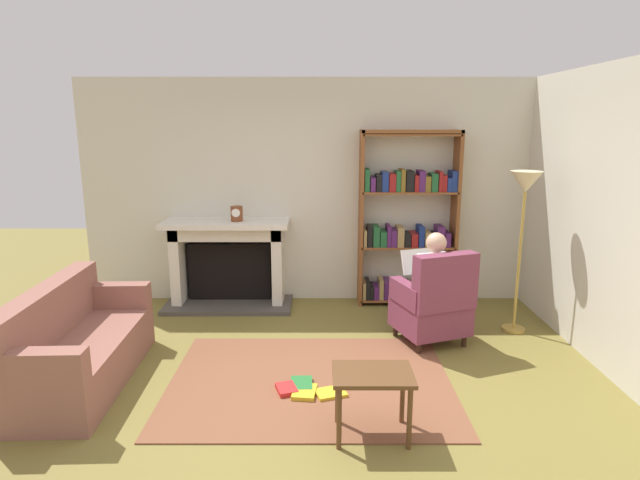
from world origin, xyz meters
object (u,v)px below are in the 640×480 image
bookshelf (406,223)px  seated_reader (427,281)px  fireplace (227,260)px  armchair_reading (433,303)px  mantel_clock (235,214)px  sofa_floral (74,348)px  floor_lamp (523,197)px  side_table (371,383)px

bookshelf → seated_reader: size_ratio=1.84×
fireplace → armchair_reading: bearing=-28.0°
bookshelf → fireplace: bearing=-179.1°
mantel_clock → sofa_floral: (-1.09, -1.90, -0.82)m
mantel_clock → seated_reader: 2.35m
seated_reader → fireplace: bearing=-45.9°
seated_reader → floor_lamp: 1.30m
mantel_clock → side_table: bearing=-63.5°
armchair_reading → side_table: armchair_reading is taller
fireplace → mantel_clock: size_ratio=8.60×
fireplace → bookshelf: bearing=0.9°
bookshelf → armchair_reading: bookshelf is taller
fireplace → armchair_reading: fireplace is taller
armchair_reading → seated_reader: 0.23m
fireplace → sofa_floral: size_ratio=0.88×
mantel_clock → bookshelf: bookshelf is taller
fireplace → seated_reader: seated_reader is taller
fireplace → floor_lamp: bearing=-15.0°
fireplace → sofa_floral: bearing=-115.6°
fireplace → side_table: (1.47, -2.79, -0.15)m
mantel_clock → sofa_floral: size_ratio=0.10×
fireplace → mantel_clock: (0.13, -0.10, 0.58)m
sofa_floral → side_table: (2.43, -0.78, 0.09)m
floor_lamp → side_table: bearing=-131.5°
bookshelf → floor_lamp: (1.03, -0.89, 0.44)m
fireplace → bookshelf: 2.20m
mantel_clock → floor_lamp: size_ratio=0.10×
bookshelf → side_table: 2.96m
bookshelf → sofa_floral: bearing=-146.8°
floor_lamp → seated_reader: bearing=-166.8°
side_table → armchair_reading: bearing=64.3°
sofa_floral → fireplace: bearing=-27.6°
mantel_clock → bookshelf: size_ratio=0.08×
mantel_clock → seated_reader: (2.07, -0.98, -0.52)m
armchair_reading → sofa_floral: 3.30m
mantel_clock → sofa_floral: mantel_clock is taller
seated_reader → side_table: size_ratio=2.04×
armchair_reading → fireplace: bearing=-47.8°
fireplace → floor_lamp: (3.18, -0.85, 0.88)m
bookshelf → side_table: bookshelf is taller
bookshelf → seated_reader: bearing=-87.5°
mantel_clock → seated_reader: bearing=-25.3°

